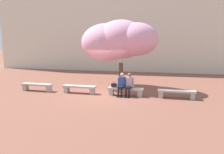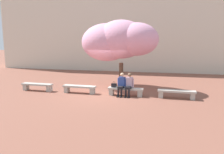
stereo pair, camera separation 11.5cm
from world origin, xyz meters
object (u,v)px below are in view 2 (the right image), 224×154
cherry_tree_main (118,41)px  stone_bench_west_end (37,86)px  stone_bench_center (126,90)px  person_seated_right (129,84)px  person_seated_left (122,83)px  handbag (114,85)px  stone_bench_near_west (79,88)px  stone_bench_near_east (177,93)px

cherry_tree_main → stone_bench_west_end: bearing=-156.0°
stone_bench_center → person_seated_right: bearing=-14.7°
stone_bench_west_end → stone_bench_center: same height
person_seated_left → person_seated_right: bearing=0.0°
stone_bench_west_end → handbag: 4.85m
stone_bench_near_west → person_seated_left: (2.53, -0.05, 0.39)m
cherry_tree_main → stone_bench_near_east: bearing=-30.1°
stone_bench_center → person_seated_left: person_seated_left is taller
handbag → stone_bench_near_west: bearing=179.8°
stone_bench_center → person_seated_left: bearing=-166.5°
person_seated_right → cherry_tree_main: bearing=116.0°
stone_bench_center → handbag: handbag is taller
person_seated_right → handbag: person_seated_right is taller
stone_bench_near_east → person_seated_right: bearing=-178.8°
person_seated_right → stone_bench_west_end: bearing=179.5°
person_seated_right → cherry_tree_main: cherry_tree_main is taller
stone_bench_near_east → person_seated_right: person_seated_right is taller
stone_bench_near_west → stone_bench_near_east: size_ratio=1.00×
stone_bench_west_end → person_seated_right: person_seated_right is taller
stone_bench_center → handbag: size_ratio=5.83×
person_seated_left → handbag: bearing=174.3°
person_seated_right → handbag: size_ratio=3.81×
stone_bench_near_east → stone_bench_near_west: bearing=-180.0°
person_seated_left → cherry_tree_main: size_ratio=0.26×
stone_bench_near_east → handbag: size_ratio=5.83×
stone_bench_near_east → person_seated_right: 2.58m
person_seated_left → person_seated_right: 0.42m
stone_bench_center → stone_bench_west_end: bearing=-180.0°
stone_bench_near_west → cherry_tree_main: bearing=47.3°
stone_bench_near_west → cherry_tree_main: cherry_tree_main is taller
stone_bench_near_east → person_seated_left: person_seated_left is taller
stone_bench_west_end → stone_bench_center: bearing=0.0°
stone_bench_center → handbag: 0.72m
stone_bench_west_end → stone_bench_near_west: (2.75, 0.00, 0.00)m
person_seated_left → person_seated_right: same height
stone_bench_center → person_seated_left: 0.45m
stone_bench_near_east → cherry_tree_main: bearing=149.9°
handbag → stone_bench_near_east: bearing=0.2°
stone_bench_near_east → cherry_tree_main: size_ratio=0.40×
person_seated_right → stone_bench_near_west: bearing=179.0°
stone_bench_near_west → stone_bench_center: 2.75m
stone_bench_center → stone_bench_near_east: size_ratio=1.00×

